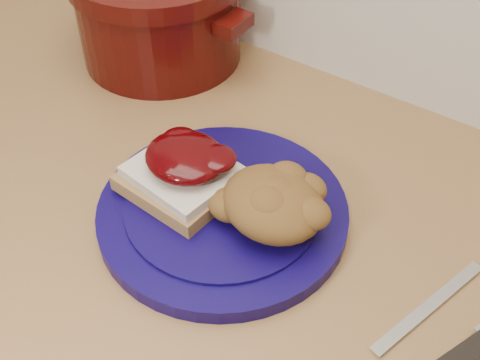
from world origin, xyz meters
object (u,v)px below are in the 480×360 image
Objects in this scene: dutch_oven at (159,12)px; butter_knife at (429,306)px; chef_knife at (475,350)px; plate at (223,212)px.

butter_knife is at bearing -21.37° from dutch_oven.
chef_knife reaches higher than butter_knife.
plate is at bearing 110.38° from butter_knife.
dutch_oven reaches higher than butter_knife.
plate is 0.95× the size of dutch_oven.
dutch_oven reaches higher than chef_knife.
plate is 0.30m from chef_knife.
butter_knife is 0.54× the size of dutch_oven.
chef_knife is 0.06m from butter_knife.
chef_knife is 0.62m from dutch_oven.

